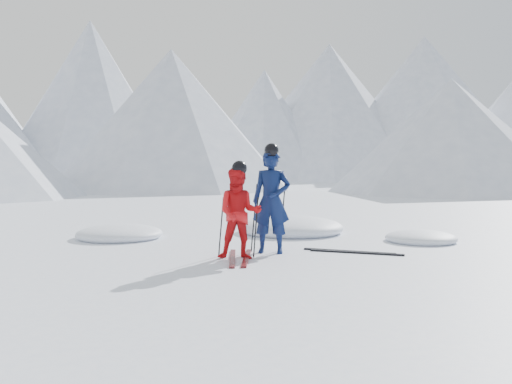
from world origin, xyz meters
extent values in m
plane|color=white|center=(0.00, 0.00, 0.00)|extent=(160.00, 160.00, 0.00)
cone|color=#B2BCD1|center=(-11.51, 40.48, 7.17)|extent=(23.96, 23.96, 14.35)
cone|color=#B2BCD1|center=(-5.08, 51.27, 5.96)|extent=(17.69, 17.69, 11.93)
cone|color=#B2BCD1|center=(4.51, 43.52, 5.42)|extent=(19.63, 19.63, 10.85)
cone|color=#B2BCD1|center=(11.74, 46.25, 7.07)|extent=(23.31, 23.31, 14.15)
cone|color=#B2BCD1|center=(21.49, 44.84, 7.44)|extent=(28.94, 28.94, 14.88)
cone|color=#B2BCD1|center=(12.00, 20.00, 3.25)|extent=(14.00, 14.00, 6.50)
cone|color=#B2BCD1|center=(-4.00, 26.00, 4.50)|extent=(16.00, 16.00, 9.00)
imported|color=#0B1843|center=(-1.44, 0.16, 0.95)|extent=(0.79, 0.64, 1.89)
imported|color=red|center=(-2.07, -0.39, 0.79)|extent=(0.83, 0.69, 1.57)
cylinder|color=black|center=(-1.74, 0.31, 0.63)|extent=(0.13, 0.09, 1.26)
cylinder|color=black|center=(-1.19, 0.41, 0.63)|extent=(0.13, 0.07, 1.26)
cylinder|color=black|center=(-2.37, -0.14, 0.52)|extent=(0.11, 0.09, 1.05)
cylinder|color=black|center=(-1.77, -0.24, 0.52)|extent=(0.11, 0.08, 1.05)
cube|color=black|center=(-2.19, -0.39, 0.01)|extent=(0.24, 1.70, 0.03)
cube|color=black|center=(-1.95, -0.39, 0.01)|extent=(0.36, 1.69, 0.03)
cube|color=black|center=(0.00, 0.07, 0.01)|extent=(1.54, 0.89, 0.03)
cube|color=black|center=(0.10, -0.08, 0.01)|extent=(1.56, 0.84, 0.03)
ellipsoid|color=white|center=(-4.44, 2.52, 0.00)|extent=(1.88, 1.88, 0.41)
ellipsoid|color=white|center=(1.89, 1.20, 0.00)|extent=(1.48, 1.48, 0.32)
ellipsoid|color=white|center=(-0.53, 2.96, 0.00)|extent=(2.46, 2.46, 0.54)
camera|label=1|loc=(-2.93, -9.55, 1.63)|focal=38.00mm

